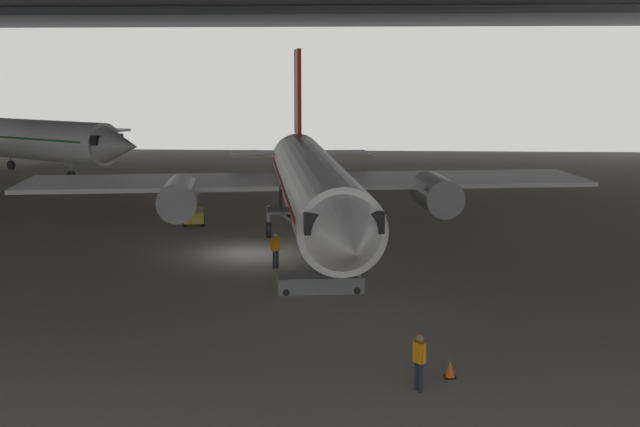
{
  "coord_description": "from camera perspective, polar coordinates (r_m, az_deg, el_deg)",
  "views": [
    {
      "loc": [
        6.03,
        -39.87,
        9.27
      ],
      "look_at": [
        3.82,
        -1.66,
        2.46
      ],
      "focal_mm": 44.83,
      "sensor_mm": 36.0,
      "label": 1
    }
  ],
  "objects": [
    {
      "name": "crew_worker_near_nose",
      "position": [
        23.91,
        7.09,
        -10.21
      ],
      "size": [
        0.38,
        0.47,
        1.75
      ],
      "color": "#232838",
      "rests_on": "ground_plane"
    },
    {
      "name": "ground_plane",
      "position": [
        41.37,
        -5.16,
        -2.89
      ],
      "size": [
        110.0,
        110.0,
        0.0
      ],
      "primitive_type": "plane",
      "color": "gray"
    },
    {
      "name": "traffic_cone_orange",
      "position": [
        25.25,
        9.28,
        -10.88
      ],
      "size": [
        0.36,
        0.36,
        0.6
      ],
      "color": "black",
      "rests_on": "ground_plane"
    },
    {
      "name": "baggage_tug",
      "position": [
        49.7,
        -8.99,
        -0.16
      ],
      "size": [
        1.68,
        2.4,
        0.9
      ],
      "color": "yellow",
      "rests_on": "ground_plane"
    },
    {
      "name": "airplane_main",
      "position": [
        43.07,
        -0.55,
        2.15
      ],
      "size": [
        33.07,
        33.94,
        10.75
      ],
      "color": "white",
      "rests_on": "ground_plane"
    },
    {
      "name": "boarding_stairs",
      "position": [
        34.28,
        -0.09,
        -4.35
      ],
      "size": [
        4.21,
        2.04,
        4.51
      ],
      "color": "slate",
      "rests_on": "ground_plane"
    },
    {
      "name": "crew_worker_by_stairs",
      "position": [
        38.07,
        -3.18,
        -2.49
      ],
      "size": [
        0.44,
        0.4,
        1.72
      ],
      "color": "#232838",
      "rests_on": "ground_plane"
    },
    {
      "name": "airplane_distant",
      "position": [
        78.76,
        -21.88,
        5.06
      ],
      "size": [
        31.59,
        31.97,
        10.92
      ],
      "color": "white",
      "rests_on": "ground_plane"
    }
  ]
}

